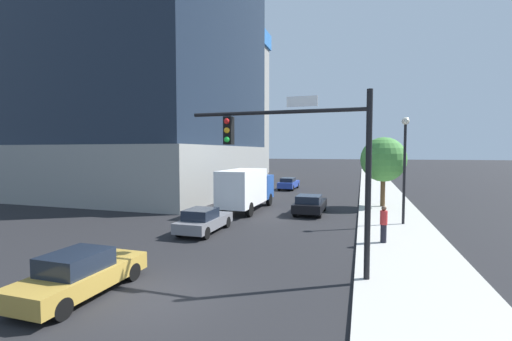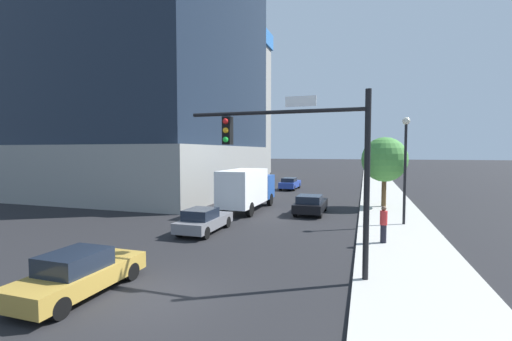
% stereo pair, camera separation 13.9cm
% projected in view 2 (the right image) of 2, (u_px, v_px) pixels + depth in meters
% --- Properties ---
extents(ground_plane, '(400.00, 400.00, 0.00)m').
position_uv_depth(ground_plane, '(154.00, 297.00, 10.43)').
color(ground_plane, black).
extents(sidewalk, '(4.23, 120.00, 0.15)m').
position_uv_depth(sidewalk, '(388.00, 207.00, 26.99)').
color(sidewalk, '#B2AFA8').
rests_on(sidewalk, ground).
extents(construction_building, '(22.62, 13.13, 39.15)m').
position_uv_depth(construction_building, '(232.00, 95.00, 68.29)').
color(construction_building, gray).
rests_on(construction_building, ground).
extents(traffic_light_pole, '(6.55, 0.48, 6.41)m').
position_uv_depth(traffic_light_pole, '(302.00, 150.00, 11.93)').
color(traffic_light_pole, black).
rests_on(traffic_light_pole, sidewalk).
extents(street_lamp, '(0.44, 0.44, 6.36)m').
position_uv_depth(street_lamp, '(405.00, 155.00, 20.02)').
color(street_lamp, black).
rests_on(street_lamp, sidewalk).
extents(street_tree, '(3.52, 3.52, 5.48)m').
position_uv_depth(street_tree, '(385.00, 160.00, 26.64)').
color(street_tree, brown).
rests_on(street_tree, sidewalk).
extents(car_gray, '(1.74, 4.15, 1.38)m').
position_uv_depth(car_gray, '(204.00, 220.00, 18.75)').
color(car_gray, slate).
rests_on(car_gray, ground).
extents(car_blue, '(1.79, 4.60, 1.41)m').
position_uv_depth(car_blue, '(290.00, 183.00, 40.15)').
color(car_blue, '#233D9E').
rests_on(car_blue, ground).
extents(car_black, '(1.95, 4.31, 1.41)m').
position_uv_depth(car_black, '(311.00, 204.00, 24.29)').
color(car_black, black).
rests_on(car_black, ground).
extents(car_gold, '(1.76, 4.29, 1.40)m').
position_uv_depth(car_gold, '(79.00, 273.00, 10.59)').
color(car_gold, '#AD8938').
rests_on(car_gold, ground).
extents(box_truck, '(2.25, 7.50, 3.16)m').
position_uv_depth(box_truck, '(247.00, 188.00, 25.58)').
color(box_truck, '#1E4799').
rests_on(box_truck, ground).
extents(pedestrian_red_shirt, '(0.34, 0.34, 1.76)m').
position_uv_depth(pedestrian_red_shirt, '(384.00, 224.00, 16.06)').
color(pedestrian_red_shirt, black).
rests_on(pedestrian_red_shirt, sidewalk).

